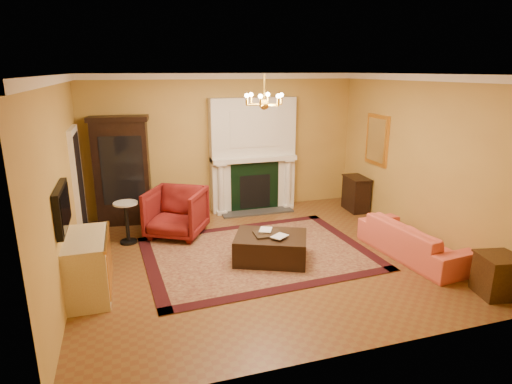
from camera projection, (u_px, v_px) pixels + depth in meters
name	position (u px, v px, depth m)	size (l,w,h in m)	color
floor	(263.00, 257.00, 7.29)	(6.00, 5.50, 0.02)	brown
ceiling	(264.00, 74.00, 6.46)	(6.00, 5.50, 0.02)	white
wall_back	(224.00, 144.00, 9.41)	(6.00, 0.02, 3.00)	gold
wall_front	(349.00, 230.00, 4.34)	(6.00, 0.02, 3.00)	gold
wall_left	(61.00, 185.00, 6.01)	(0.02, 5.50, 3.00)	gold
wall_right	(421.00, 160.00, 7.74)	(0.02, 5.50, 3.00)	gold
fireplace	(253.00, 157.00, 9.49)	(1.90, 0.70, 2.50)	silver
crown_molding	(247.00, 77.00, 7.36)	(6.00, 5.50, 0.12)	white
doorway	(79.00, 186.00, 7.71)	(0.08, 1.05, 2.10)	silver
tv_panel	(62.00, 208.00, 5.52)	(0.09, 0.95, 0.58)	black
gilt_mirror	(377.00, 140.00, 8.97)	(0.06, 0.76, 1.05)	gold
chandelier	(264.00, 101.00, 6.57)	(0.63, 0.55, 0.53)	gold
oriental_rug	(257.00, 253.00, 7.41)	(3.78, 2.83, 0.02)	#3F0D13
china_cabinet	(123.00, 173.00, 8.66)	(1.05, 0.48, 2.10)	black
wingback_armchair	(176.00, 210.00, 8.08)	(0.99, 0.93, 1.02)	maroon
pedestal_table	(127.00, 220.00, 7.75)	(0.44, 0.44, 0.78)	black
commode	(88.00, 266.00, 5.96)	(0.55, 1.15, 0.86)	beige
coral_sofa	(414.00, 234.00, 7.20)	(2.03, 0.59, 0.79)	#D95045
end_table	(497.00, 276.00, 5.97)	(0.49, 0.49, 0.57)	#3C2710
console_table	(356.00, 194.00, 9.61)	(0.38, 0.67, 0.74)	black
leather_ottoman	(271.00, 248.00, 7.08)	(1.16, 0.84, 0.43)	black
ottoman_tray	(268.00, 234.00, 7.04)	(0.44, 0.34, 0.03)	black
book_a	(260.00, 223.00, 7.12)	(0.20, 0.03, 0.27)	gray
book_b	(275.00, 228.00, 6.89)	(0.20, 0.02, 0.27)	gray
topiary_left	(229.00, 146.00, 9.21)	(0.17, 0.17, 0.46)	gray
topiary_right	(284.00, 144.00, 9.58)	(0.15, 0.15, 0.41)	gray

